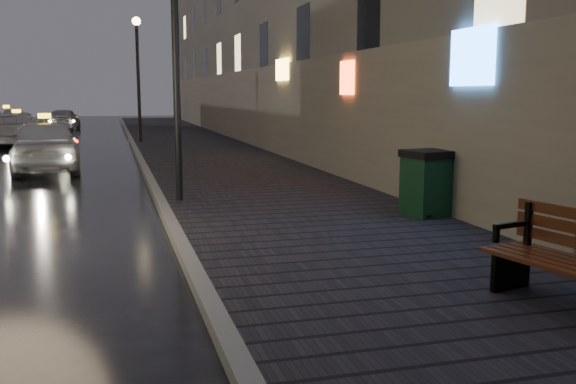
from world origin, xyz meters
name	(u,v)px	position (x,y,z in m)	size (l,w,h in m)	color
ground	(58,317)	(0.00, 0.00, 0.00)	(120.00, 120.00, 0.00)	black
sidewalk	(191,144)	(3.90, 21.00, 0.07)	(4.60, 58.00, 0.15)	black
curb	(133,145)	(1.50, 21.00, 0.07)	(0.20, 58.00, 0.15)	slate
building_near	(243,5)	(7.10, 25.00, 6.50)	(1.80, 50.00, 13.00)	#605B54
lamp_near	(175,26)	(1.85, 6.00, 3.49)	(0.36, 0.36, 5.28)	black
lamp_far	(138,64)	(1.85, 22.00, 3.49)	(0.36, 0.36, 5.28)	black
trash_bin	(427,182)	(5.80, 3.26, 0.72)	(0.86, 0.86, 1.12)	black
taxi_near	(46,145)	(-1.19, 12.88, 0.77)	(1.81, 4.49, 1.53)	#BBBBC2
taxi_mid	(18,129)	(-3.20, 22.80, 0.71)	(1.99, 4.91, 1.42)	silver
taxi_far	(7,120)	(-5.11, 33.58, 0.71)	(2.36, 5.11, 1.42)	white
car_far	(64,119)	(-2.10, 35.06, 0.67)	(1.57, 3.90, 1.33)	#95959C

